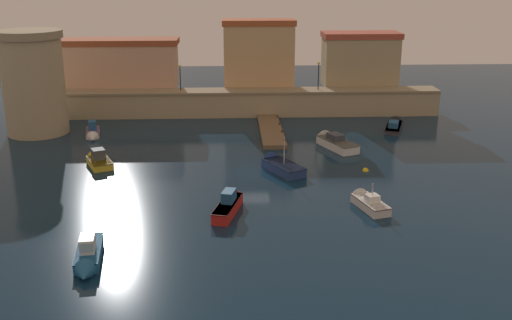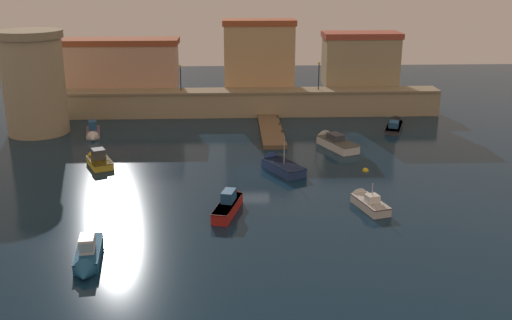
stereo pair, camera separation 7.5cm
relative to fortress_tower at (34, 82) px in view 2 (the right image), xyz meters
name	(u,v)px [view 2 (the right image)]	position (x,y,z in m)	size (l,w,h in m)	color
ground_plane	(255,172)	(22.90, -13.95, -5.55)	(117.55, 117.55, 0.00)	#0C2338
quay_wall	(248,102)	(22.90, 7.17, -3.99)	(45.95, 3.36, 3.10)	tan
old_town_backdrop	(234,59)	(21.26, 10.78, 0.74)	(41.47, 4.61, 8.23)	tan
fortress_tower	(34,82)	(0.00, 0.00, 0.00)	(6.92, 6.92, 10.97)	tan
pier_dock	(271,130)	(25.17, -0.87, -5.33)	(2.40, 13.02, 0.70)	brown
quay_lamp_0	(180,73)	(14.90, 7.17, -0.38)	(0.32, 0.32, 3.07)	black
quay_lamp_1	(319,71)	(31.38, 7.17, -0.22)	(0.32, 0.32, 3.33)	black
moored_boat_0	(93,133)	(6.14, -1.76, -5.17)	(2.27, 5.17, 1.82)	silver
moored_boat_1	(366,201)	(30.94, -22.27, -5.15)	(2.66, 4.89, 2.44)	silver
moored_boat_2	(98,159)	(8.62, -11.26, -5.09)	(3.31, 4.58, 2.06)	gold
moored_boat_3	(332,141)	(30.96, -6.36, -5.05)	(4.18, 6.66, 1.86)	white
moored_boat_4	(278,165)	(24.93, -13.40, -5.11)	(4.28, 5.87, 3.70)	navy
moored_boat_5	(230,203)	(20.65, -22.72, -4.99)	(2.65, 6.00, 1.80)	red
moored_boat_6	(395,124)	(39.18, 0.66, -5.22)	(3.58, 6.68, 1.56)	#333338
moored_boat_7	(87,257)	(11.98, -30.85, -5.06)	(2.08, 5.78, 1.96)	#195689
mooring_buoy_0	(365,171)	(32.66, -14.20, -5.55)	(0.55, 0.55, 0.55)	yellow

